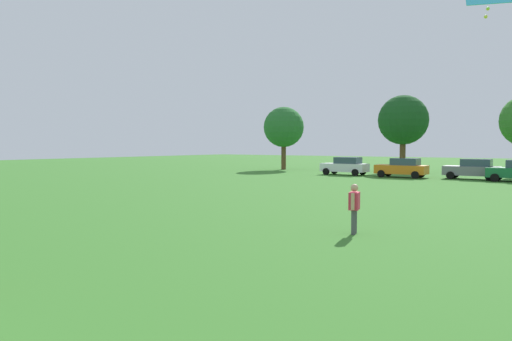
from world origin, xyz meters
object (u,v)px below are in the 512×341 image
at_px(parked_car_white_0, 345,166).
at_px(tree_far_left, 284,127).
at_px(parked_car_gray_2, 473,169).
at_px(tree_left, 403,120).
at_px(adult_bystander, 354,204).
at_px(parked_car_orange_1, 402,168).

xyz_separation_m(parked_car_white_0, tree_far_left, (-9.86, 5.04, 3.99)).
distance_m(parked_car_white_0, parked_car_gray_2, 11.00).
distance_m(tree_far_left, tree_left, 13.15).
relative_size(adult_bystander, parked_car_white_0, 0.37).
bearing_deg(tree_far_left, parked_car_orange_1, -19.68).
height_order(parked_car_white_0, tree_left, tree_left).
relative_size(adult_bystander, parked_car_orange_1, 0.37).
height_order(adult_bystander, parked_car_orange_1, parked_car_orange_1).
bearing_deg(parked_car_orange_1, parked_car_gray_2, -168.13).
relative_size(adult_bystander, parked_car_gray_2, 0.37).
height_order(parked_car_white_0, parked_car_orange_1, same).
xyz_separation_m(adult_bystander, tree_left, (-9.28, 34.73, 4.43)).
bearing_deg(parked_car_white_0, parked_car_orange_1, 175.23).
height_order(adult_bystander, parked_car_white_0, parked_car_white_0).
bearing_deg(parked_car_white_0, adult_bystander, 114.39).
distance_m(adult_bystander, parked_car_orange_1, 27.56).
xyz_separation_m(tree_far_left, tree_left, (12.90, 2.52, 0.53)).
xyz_separation_m(parked_car_white_0, parked_car_orange_1, (5.52, -0.46, 0.00)).
xyz_separation_m(adult_bystander, parked_car_orange_1, (-6.80, 26.71, -0.09)).
bearing_deg(tree_far_left, tree_left, 11.07).
xyz_separation_m(adult_bystander, parked_car_gray_2, (-1.34, 27.86, -0.09)).
height_order(parked_car_white_0, parked_car_gray_2, same).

